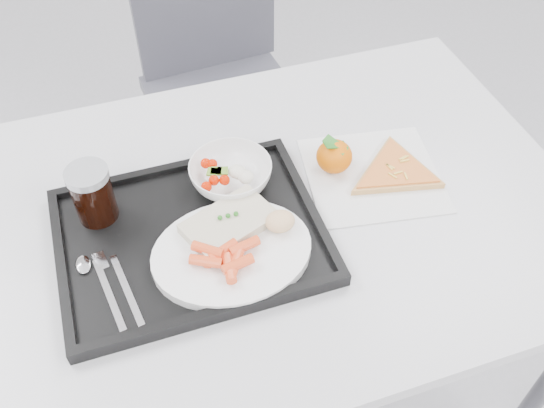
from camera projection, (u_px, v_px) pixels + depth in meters
table at (254, 234)px, 1.15m from camera, size 1.20×0.80×0.75m
chair at (218, 65)px, 1.77m from camera, size 0.45×0.45×0.93m
tray at (191, 237)px, 1.05m from camera, size 0.45×0.35×0.03m
dinner_plate at (232, 253)px, 1.01m from camera, size 0.27×0.27×0.02m
fish_fillet at (229, 223)px, 1.03m from camera, size 0.17×0.14×0.03m
bread_roll at (280, 221)px, 1.02m from camera, size 0.06×0.06×0.03m
salad_bowl at (231, 174)px, 1.11m from camera, size 0.15×0.15×0.05m
cola_glass at (92, 193)px, 1.03m from camera, size 0.07×0.07×0.11m
cutlery at (105, 280)px, 0.98m from camera, size 0.09×0.17×0.01m
napkin at (373, 175)px, 1.16m from camera, size 0.28×0.28×0.00m
tangerine at (334, 156)px, 1.15m from camera, size 0.08×0.08×0.07m
pizza_slice at (395, 171)px, 1.16m from camera, size 0.26×0.26×0.02m
carrot_pile at (224, 257)px, 0.97m from camera, size 0.12×0.10×0.03m
salad_contents at (229, 174)px, 1.10m from camera, size 0.10×0.08×0.02m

